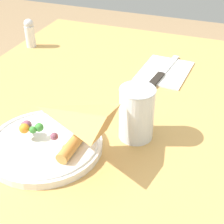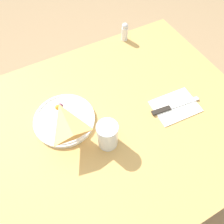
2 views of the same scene
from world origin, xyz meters
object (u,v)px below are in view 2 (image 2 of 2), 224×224
Objects in this scene: napkin_folded at (175,106)px; salt_shaker at (125,32)px; milk_glass at (109,135)px; dining_table at (100,138)px; butter_knife at (173,106)px; plate_pizza at (64,119)px.

salt_shaker reaches higher than napkin_folded.
napkin_folded is at bearing -93.11° from salt_shaker.
milk_glass is 0.31m from napkin_folded.
dining_table is at bearing 168.73° from napkin_folded.
butter_knife is (0.30, -0.06, 0.10)m from dining_table.
butter_knife is at bearing -19.91° from plate_pizza.
plate_pizza is 2.02× the size of milk_glass.
plate_pizza is at bearing 160.42° from napkin_folded.
plate_pizza is 0.54m from salt_shaker.
dining_table is 10.61× the size of milk_glass.
salt_shaker is at bearing 54.41° from milk_glass.
salt_shaker is (0.44, 0.31, 0.03)m from plate_pizza.
napkin_folded is at bearing -19.58° from plate_pizza.
plate_pizza is at bearing -145.31° from salt_shaker.
butter_knife is 0.46m from salt_shaker.
napkin_folded is at bearing 2.16° from milk_glass.
plate_pizza is 2.52× the size of salt_shaker.
milk_glass is (0.00, -0.07, 0.15)m from dining_table.
milk_glass is at bearing -177.84° from napkin_folded.
salt_shaker is (0.33, 0.47, -0.01)m from milk_glass.
dining_table is 0.32m from butter_knife.
plate_pizza is 0.43m from butter_knife.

